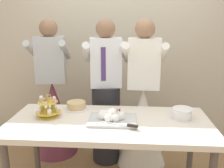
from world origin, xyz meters
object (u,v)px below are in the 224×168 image
Objects in this scene: main_cake_tray at (112,117)px; person_groom at (106,101)px; person_guest at (54,108)px; cupcake_stand at (48,108)px; round_cake at (76,106)px; person_bride at (142,117)px; plate_stack at (182,113)px; dessert_table at (109,129)px.

main_cake_tray is 0.26× the size of person_groom.
cupcake_stand is at bearing -75.57° from person_guest.
person_bride is (0.68, 0.32, -0.23)m from round_cake.
person_guest is at bearing 104.43° from cupcake_stand.
person_groom reaches higher than plate_stack.
round_cake is at bearing 43.59° from cupcake_stand.
plate_stack is 0.63m from person_bride.
round_cake is (0.22, 0.21, -0.05)m from cupcake_stand.
person_guest is at bearing 167.14° from person_groom.
dessert_table is 0.46m from round_cake.
person_bride is 1.00× the size of person_guest.
person_bride is (0.90, 0.52, -0.28)m from cupcake_stand.
person_guest is at bearing 133.76° from dessert_table.
plate_stack reaches higher than round_cake.
cupcake_stand is 0.14× the size of person_guest.
plate_stack is 0.11× the size of person_groom.
person_guest reaches higher than round_cake.
dessert_table is at bearing -38.02° from round_cake.
dessert_table is 0.67m from plate_stack.
cupcake_stand is 0.60m from main_cake_tray.
person_bride reaches higher than cupcake_stand.
plate_stack is 0.78× the size of round_cake.
person_guest is (-0.76, 0.79, -0.12)m from dessert_table.
round_cake is at bearing 143.37° from main_cake_tray.
person_bride and person_guest have the same top height.
person_groom is at bearing 97.90° from dessert_table.
person_bride is at bearing -10.23° from person_guest.
person_bride is (0.30, 0.60, -0.23)m from main_cake_tray.
dessert_table is 7.83× the size of cupcake_stand.
person_groom is (-0.09, 0.64, 0.05)m from dessert_table.
cupcake_stand is 0.14× the size of person_groom.
person_guest is (-0.40, 0.51, -0.23)m from round_cake.
plate_stack is 0.11× the size of person_bride.
cupcake_stand reaches higher than plate_stack.
person_guest is at bearing 128.13° from round_cake.
round_cake is 0.14× the size of person_bride.
plate_stack is 0.91m from person_groom.
cupcake_stand is 0.30m from round_cake.
dessert_table is 1.08× the size of person_bride.
person_guest is at bearing 169.77° from person_bride.
main_cake_tray reaches higher than round_cake.
person_guest is (-1.41, 0.69, -0.24)m from plate_stack.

